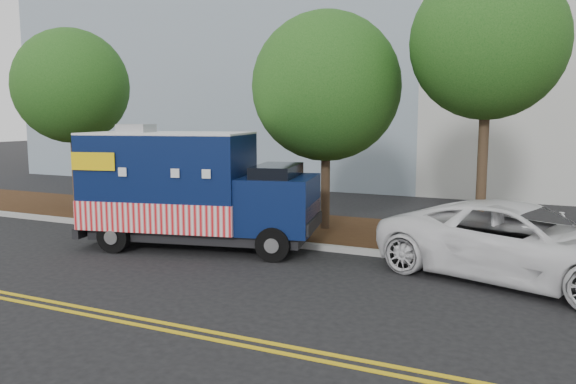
% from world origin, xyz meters
% --- Properties ---
extents(ground, '(120.00, 120.00, 0.00)m').
position_xyz_m(ground, '(0.00, 0.00, 0.00)').
color(ground, black).
rests_on(ground, ground).
extents(curb, '(120.00, 0.18, 0.15)m').
position_xyz_m(curb, '(0.00, 1.40, 0.07)').
color(curb, '#9E9E99').
rests_on(curb, ground).
extents(mulch_strip, '(120.00, 4.00, 0.15)m').
position_xyz_m(mulch_strip, '(0.00, 3.50, 0.07)').
color(mulch_strip, black).
rests_on(mulch_strip, ground).
extents(centerline_near, '(120.00, 0.10, 0.01)m').
position_xyz_m(centerline_near, '(0.00, -4.45, 0.01)').
color(centerline_near, gold).
rests_on(centerline_near, ground).
extents(centerline_far, '(120.00, 0.10, 0.01)m').
position_xyz_m(centerline_far, '(0.00, -4.70, 0.01)').
color(centerline_far, gold).
rests_on(centerline_far, ground).
extents(tree_a, '(3.93, 3.93, 6.39)m').
position_xyz_m(tree_a, '(-8.10, 3.09, 4.41)').
color(tree_a, '#38281C').
rests_on(tree_a, ground).
extents(tree_b, '(4.21, 4.21, 6.32)m').
position_xyz_m(tree_b, '(1.23, 3.42, 4.21)').
color(tree_b, '#38281C').
rests_on(tree_b, ground).
extents(tree_c, '(3.87, 3.87, 7.15)m').
position_xyz_m(tree_c, '(5.50, 3.56, 5.20)').
color(tree_c, '#38281C').
rests_on(tree_c, ground).
extents(sign_post, '(0.06, 0.06, 2.40)m').
position_xyz_m(sign_post, '(-5.31, 1.66, 1.20)').
color(sign_post, '#473828').
rests_on(sign_post, ground).
extents(food_truck, '(6.35, 3.43, 3.18)m').
position_xyz_m(food_truck, '(-1.35, 0.30, 1.44)').
color(food_truck, black).
rests_on(food_truck, ground).
extents(white_car, '(6.32, 4.29, 1.61)m').
position_xyz_m(white_car, '(6.63, 0.64, 0.80)').
color(white_car, white).
rests_on(white_car, ground).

